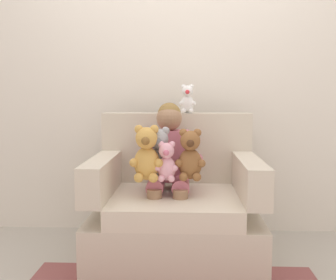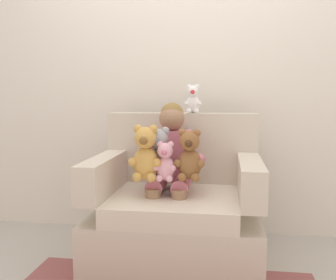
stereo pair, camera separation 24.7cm
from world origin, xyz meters
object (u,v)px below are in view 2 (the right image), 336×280
plush_pink (165,162)px  plush_brown (189,156)px  seated_child (170,159)px  plush_white_on_backrest (193,100)px  plush_grey (158,154)px  armchair (177,212)px  plush_honey (146,154)px

plush_pink → plush_brown: size_ratio=0.77×
seated_child → plush_brown: 0.21m
plush_brown → plush_white_on_backrest: bearing=91.6°
plush_grey → plush_white_on_backrest: (0.18, 0.41, 0.34)m
armchair → plush_white_on_backrest: size_ratio=5.19×
plush_pink → seated_child: bearing=69.3°
plush_pink → plush_grey: bearing=108.8°
seated_child → armchair: bearing=-27.4°
seated_child → plush_brown: size_ratio=2.59×
plush_grey → plush_honey: bearing=-131.4°
plush_honey → plush_grey: (0.07, 0.07, -0.01)m
plush_honey → plush_white_on_backrest: (0.25, 0.48, 0.33)m
armchair → plush_pink: size_ratio=4.38×
seated_child → plush_honey: size_ratio=2.40×
seated_child → plush_pink: (-0.01, -0.19, 0.01)m
armchair → plush_grey: (-0.10, -0.10, 0.40)m
armchair → plush_grey: bearing=-136.4°
plush_brown → plush_honey: bearing=-171.7°
seated_child → plush_pink: 0.19m
plush_grey → seated_child: bearing=67.0°
plush_brown → plush_white_on_backrest: 0.56m
plush_grey → plush_pink: bearing=-49.4°
plush_grey → plush_white_on_backrest: bearing=69.0°
seated_child → plush_white_on_backrest: size_ratio=4.00×
seated_child → plush_honey: seated_child is taller
plush_grey → plush_white_on_backrest: 0.56m
plush_honey → seated_child: bearing=65.9°
plush_brown → plush_white_on_backrest: plush_white_on_backrest is taller
plush_honey → plush_grey: 0.10m
plush_pink → plush_grey: plush_grey is taller
plush_pink → plush_honey: size_ratio=0.71×
armchair → seated_child: size_ratio=1.30×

